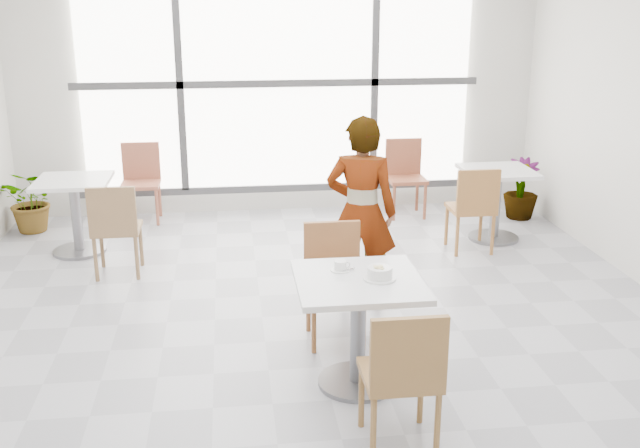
{
  "coord_description": "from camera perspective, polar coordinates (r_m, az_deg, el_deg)",
  "views": [
    {
      "loc": [
        -0.59,
        -4.98,
        2.49
      ],
      "look_at": [
        0.0,
        -0.3,
        1.0
      ],
      "focal_mm": 41.39,
      "sensor_mm": 36.0,
      "label": 1
    }
  ],
  "objects": [
    {
      "name": "window",
      "position": [
        8.49,
        -3.22,
        10.81
      ],
      "size": [
        4.6,
        0.07,
        2.52
      ],
      "color": "white",
      "rests_on": "ground"
    },
    {
      "name": "bg_chair_right_far",
      "position": [
        8.59,
        6.59,
        4.03
      ],
      "size": [
        0.42,
        0.42,
        0.87
      ],
      "color": "brown",
      "rests_on": "ground"
    },
    {
      "name": "wall_front",
      "position": [
        1.88,
        12.78,
        -14.83
      ],
      "size": [
        6.0,
        0.0,
        6.0
      ],
      "primitive_type": "plane",
      "rotation": [
        -1.57,
        0.0,
        0.0
      ],
      "color": "silver",
      "rests_on": "ground"
    },
    {
      "name": "bg_table_left",
      "position": [
        7.62,
        -18.4,
        1.39
      ],
      "size": [
        0.7,
        0.7,
        0.75
      ],
      "color": "white",
      "rests_on": "ground"
    },
    {
      "name": "bg_table_right",
      "position": [
        7.85,
        13.48,
        2.26
      ],
      "size": [
        0.7,
        0.7,
        0.75
      ],
      "color": "silver",
      "rests_on": "ground"
    },
    {
      "name": "bg_chair_left_far",
      "position": [
        8.56,
        -13.67,
        3.59
      ],
      "size": [
        0.42,
        0.42,
        0.87
      ],
      "color": "#A35943",
      "rests_on": "ground"
    },
    {
      "name": "bg_chair_right_near",
      "position": [
        7.38,
        11.79,
        1.51
      ],
      "size": [
        0.42,
        0.42,
        0.87
      ],
      "rotation": [
        0.0,
        0.0,
        3.14
      ],
      "color": "#9C6634",
      "rests_on": "ground"
    },
    {
      "name": "wall_back",
      "position": [
        8.56,
        -3.25,
        10.86
      ],
      "size": [
        6.0,
        0.0,
        6.0
      ],
      "primitive_type": "plane",
      "rotation": [
        1.57,
        0.0,
        0.0
      ],
      "color": "silver",
      "rests_on": "ground"
    },
    {
      "name": "main_table",
      "position": [
        4.78,
        2.97,
        -6.78
      ],
      "size": [
        0.8,
        0.8,
        0.75
      ],
      "color": "silver",
      "rests_on": "ground"
    },
    {
      "name": "oatmeal_bowl",
      "position": [
        4.68,
        4.64,
        -3.78
      ],
      "size": [
        0.21,
        0.21,
        0.09
      ],
      "color": "silver",
      "rests_on": "main_table"
    },
    {
      "name": "plant_left",
      "position": [
        8.5,
        -21.31,
        1.7
      ],
      "size": [
        0.78,
        0.73,
        0.69
      ],
      "primitive_type": "imported",
      "rotation": [
        0.0,
        0.0,
        -0.39
      ],
      "color": "#51813C",
      "rests_on": "ground"
    },
    {
      "name": "bg_chair_left_near",
      "position": [
        6.85,
        -15.56,
        -0.01
      ],
      "size": [
        0.42,
        0.42,
        0.87
      ],
      "rotation": [
        0.0,
        0.0,
        3.14
      ],
      "color": "olive",
      "rests_on": "ground"
    },
    {
      "name": "plant_right",
      "position": [
        8.7,
        15.28,
        2.64
      ],
      "size": [
        0.47,
        0.47,
        0.69
      ],
      "primitive_type": "imported",
      "rotation": [
        0.0,
        0.0,
        -0.23
      ],
      "color": "#3C7539",
      "rests_on": "ground"
    },
    {
      "name": "chair_near",
      "position": [
        4.15,
        6.45,
        -11.23
      ],
      "size": [
        0.42,
        0.42,
        0.87
      ],
      "rotation": [
        0.0,
        0.0,
        3.14
      ],
      "color": "olive",
      "rests_on": "ground"
    },
    {
      "name": "coffee_cup",
      "position": [
        4.81,
        1.62,
        -3.28
      ],
      "size": [
        0.16,
        0.13,
        0.07
      ],
      "color": "silver",
      "rests_on": "main_table"
    },
    {
      "name": "floor",
      "position": [
        5.6,
        -0.39,
        -8.88
      ],
      "size": [
        7.0,
        7.0,
        0.0
      ],
      "primitive_type": "plane",
      "color": "#9E9EA5",
      "rests_on": "ground"
    },
    {
      "name": "person",
      "position": [
        5.96,
        3.21,
        0.91
      ],
      "size": [
        0.66,
        0.53,
        1.57
      ],
      "primitive_type": "imported",
      "rotation": [
        0.0,
        0.0,
        2.84
      ],
      "color": "black",
      "rests_on": "ground"
    },
    {
      "name": "chair_far",
      "position": [
        5.46,
        1.07,
        -3.86
      ],
      "size": [
        0.42,
        0.42,
        0.87
      ],
      "color": "#915931",
      "rests_on": "ground"
    }
  ]
}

